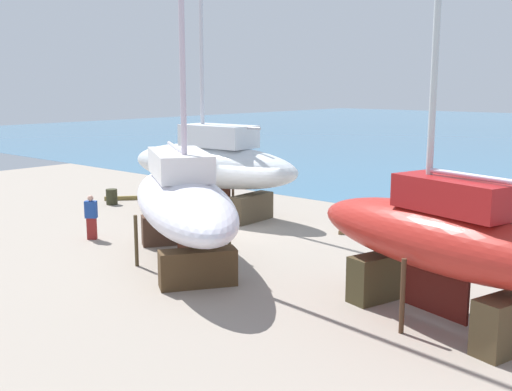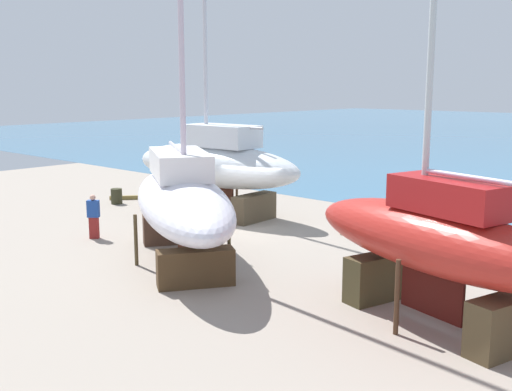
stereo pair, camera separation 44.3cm
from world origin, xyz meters
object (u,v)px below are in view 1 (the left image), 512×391
worker (91,217)px  barrel_by_slipway (112,197)px  barrel_tipped_left (432,232)px  sailboat_large_starboard (440,239)px  sailboat_far_slipway (183,200)px  sailboat_mid_port (211,164)px

worker → barrel_by_slipway: bearing=9.3°
barrel_tipped_left → worker: bearing=-142.0°
barrel_by_slipway → worker: bearing=-41.8°
sailboat_large_starboard → sailboat_far_slipway: bearing=18.8°
sailboat_mid_port → barrel_by_slipway: 5.86m
sailboat_large_starboard → barrel_tipped_left: sailboat_large_starboard is taller
sailboat_large_starboard → barrel_tipped_left: (-3.45, 7.06, -1.67)m
sailboat_far_slipway → worker: size_ratio=9.69×
worker → sailboat_large_starboard: bearing=-125.7°
sailboat_mid_port → barrel_by_slipway: (-5.31, -1.60, -1.89)m
worker → barrel_tipped_left: 12.67m
sailboat_large_starboard → sailboat_far_slipway: 8.58m
barrel_by_slipway → barrel_tipped_left: bearing=11.9°
sailboat_mid_port → worker: size_ratio=8.15×
sailboat_far_slipway → barrel_by_slipway: (-10.00, 4.36, -1.71)m
sailboat_mid_port → worker: (-0.17, -6.21, -1.39)m
worker → barrel_tipped_left: (9.98, 7.80, -0.42)m
worker → sailboat_mid_port: bearing=-40.4°
sailboat_large_starboard → barrel_by_slipway: bearing=3.7°
worker → barrel_tipped_left: size_ratio=1.86×
sailboat_far_slipway → worker: bearing=-144.1°
sailboat_far_slipway → worker: 5.01m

